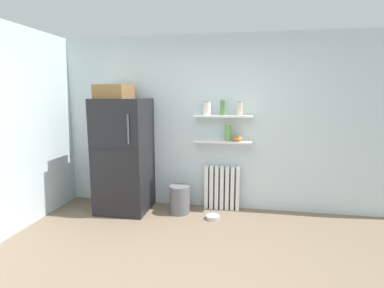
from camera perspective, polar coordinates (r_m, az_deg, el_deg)
The scene contains 13 objects.
ground_plane at distance 3.42m, azimuth -1.49°, elevation -20.87°, with size 7.04×7.04×0.00m, color #7A6651.
back_wall at distance 4.50m, azimuth 2.45°, elevation 4.04°, with size 7.04×0.10×2.60m, color silver.
refrigerator at distance 4.48m, azimuth -13.16°, elevation -1.63°, with size 0.73×0.73×1.87m.
radiator at distance 4.54m, azimuth 5.84°, elevation -8.45°, with size 0.53×0.12×0.67m.
wall_shelf_lower at distance 4.34m, azimuth 5.97°, elevation 0.49°, with size 0.85×0.22×0.03m, color white.
wall_shelf_upper at distance 4.30m, azimuth 6.05°, elevation 5.40°, with size 0.85×0.22×0.03m, color white.
storage_jar_0 at distance 4.32m, azimuth 2.93°, elevation 6.96°, with size 0.11×0.11×0.20m.
storage_jar_1 at distance 4.29m, azimuth 6.08°, elevation 7.08°, with size 0.09×0.09×0.23m.
storage_jar_2 at distance 4.28m, azimuth 9.25°, elevation 6.82°, with size 0.08×0.08×0.20m.
vase at distance 4.32m, azimuth 7.02°, elevation 2.16°, with size 0.09×0.09×0.23m, color #66A84C.
shelf_bowl at distance 4.32m, azimuth 8.82°, elevation 1.03°, with size 0.15×0.15×0.07m, color orange.
trash_bin at distance 4.41m, azimuth -2.41°, elevation -10.68°, with size 0.30×0.30×0.41m, color slate.
pet_food_bowl at distance 4.28m, azimuth 4.07°, elevation -13.96°, with size 0.20×0.20×0.05m, color #B7B7BC.
Camera 1 is at (0.60, -2.39, 1.73)m, focal length 27.48 mm.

